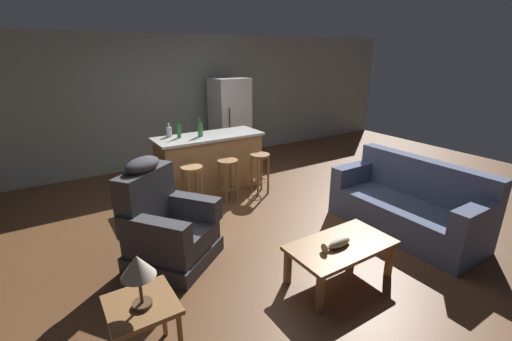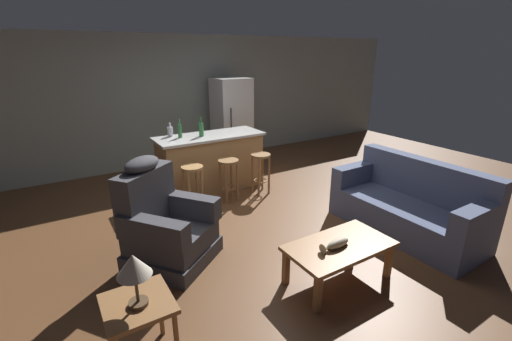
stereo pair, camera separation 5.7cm
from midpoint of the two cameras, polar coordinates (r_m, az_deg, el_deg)
name	(u,v)px [view 1 (the left image)]	position (r m, az deg, el deg)	size (l,w,h in m)	color
ground_plane	(252,218)	(4.96, -1.05, -7.90)	(12.00, 12.00, 0.00)	brown
back_wall	(171,101)	(7.33, -14.26, 11.09)	(12.00, 0.05, 2.60)	#939E93
coffee_table	(341,249)	(3.67, 13.51, -12.54)	(1.10, 0.60, 0.42)	olive
fish_figurine	(337,244)	(3.54, 12.87, -11.85)	(0.34, 0.10, 0.10)	#4C3823
couch	(408,206)	(4.94, 23.72, -5.42)	(0.86, 1.91, 0.94)	#4C5675
recliner_near_lamp	(166,226)	(3.99, -15.23, -8.97)	(1.18, 1.18, 1.20)	#3D3D42
end_table	(143,314)	(2.82, -18.96, -21.70)	(0.48, 0.48, 0.56)	olive
table_lamp	(138,269)	(2.55, -19.73, -15.13)	(0.24, 0.24, 0.41)	#4C3823
kitchen_island	(210,162)	(5.89, -7.97, 1.39)	(1.80, 0.70, 0.95)	#AD7F4C
bar_stool_left	(192,180)	(5.13, -10.88, -1.57)	(0.32, 0.32, 0.68)	#A87A47
bar_stool_middle	(228,173)	(5.36, -4.99, -0.37)	(0.32, 0.32, 0.68)	olive
bar_stool_right	(260,166)	(5.64, 0.36, 0.72)	(0.32, 0.32, 0.68)	olive
refrigerator	(230,121)	(7.29, -4.60, 8.21)	(0.70, 0.69, 1.76)	white
bottle_tall_green	(179,131)	(5.65, -13.02, 6.46)	(0.06, 0.06, 0.30)	#2D6B38
bottle_short_amber	(169,131)	(5.78, -14.56, 6.31)	(0.09, 0.09, 0.22)	silver
bottle_wine_dark	(200,129)	(5.68, -9.58, 6.80)	(0.08, 0.08, 0.31)	#2D6B38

